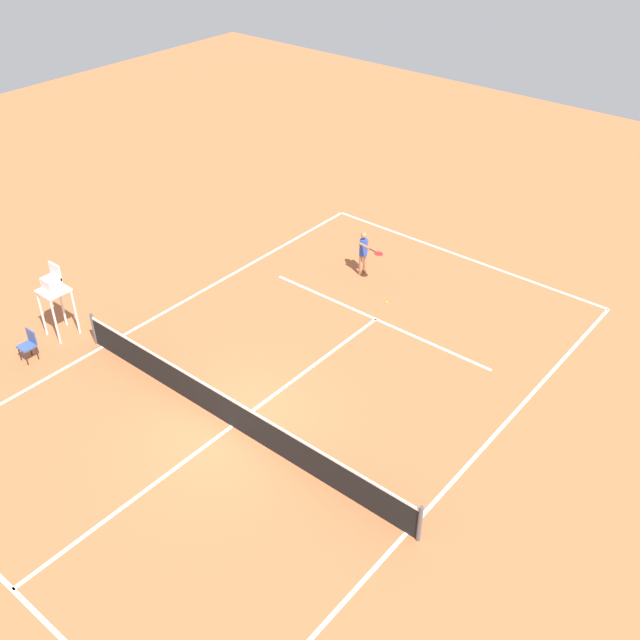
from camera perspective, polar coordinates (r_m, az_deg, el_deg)
name	(u,v)px	position (r m, az deg, el deg)	size (l,w,h in m)	color
ground_plane	(232,426)	(19.80, -6.77, -8.10)	(60.00, 60.00, 0.00)	#B76038
court_lines	(232,426)	(19.80, -6.77, -8.09)	(11.12, 23.50, 0.01)	white
tennis_net	(231,412)	(19.47, -6.86, -7.03)	(11.72, 0.10, 1.07)	#4C4C51
player_serving	(364,250)	(25.46, 3.42, 5.38)	(1.21, 0.76, 1.62)	#9E704C
tennis_ball	(387,302)	(24.43, 5.14, 1.38)	(0.07, 0.07, 0.07)	#CCE033
umpire_chair	(54,289)	(23.42, -19.82, 2.23)	(0.80, 0.80, 2.41)	silver
courtside_chair_near	(29,344)	(23.20, -21.53, -1.72)	(0.44, 0.46, 0.95)	#262626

